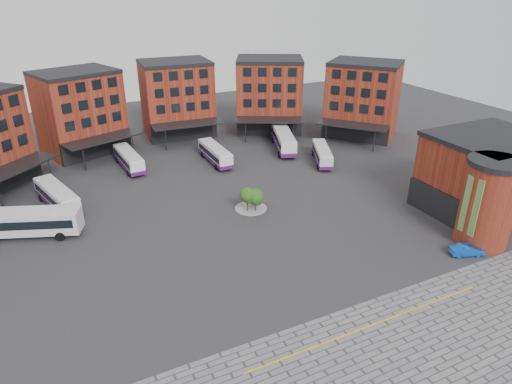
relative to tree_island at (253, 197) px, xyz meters
name	(u,v)px	position (x,y,z in m)	size (l,w,h in m)	color
ground	(280,255)	(-2.06, -11.52, -1.99)	(160.00, 160.00, 0.00)	#28282B
yellow_line	(372,325)	(-0.06, -25.52, -1.96)	(26.00, 0.15, 0.02)	gold
main_building	(150,117)	(-6.83, 26.73, 5.24)	(94.14, 42.48, 14.60)	maroon
east_building	(486,179)	(26.64, -14.58, 3.31)	(17.40, 15.40, 10.60)	maroon
tree_island	(253,197)	(0.00, 0.00, 0.00)	(4.40, 4.40, 3.61)	gray
bus_a	(27,221)	(-27.68, 5.69, 0.11)	(12.70, 7.15, 3.54)	silver
bus_b	(57,196)	(-23.86, 12.60, -0.31)	(5.38, 11.26, 3.09)	white
bus_c	(129,159)	(-11.95, 22.88, -0.40)	(3.21, 10.58, 2.94)	white
bus_d	(215,154)	(1.95, 19.06, -0.40)	(2.67, 10.42, 2.93)	white
bus_e	(284,140)	(15.73, 19.65, -0.13)	(6.75, 12.37, 3.42)	white
bus_f	(322,154)	(18.52, 11.05, -0.50)	(6.14, 9.79, 2.74)	silver
blue_car	(467,250)	(17.28, -20.83, -1.35)	(1.36, 3.89, 1.28)	#0E47B7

